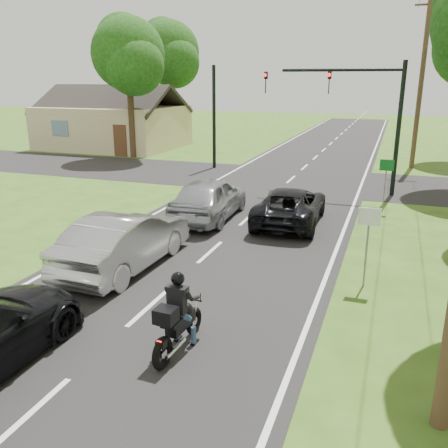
{
  "coord_description": "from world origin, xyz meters",
  "views": [
    {
      "loc": [
        5.12,
        -8.95,
        5.17
      ],
      "look_at": [
        0.82,
        3.0,
        1.3
      ],
      "focal_mm": 38.0,
      "sensor_mm": 36.0,
      "label": 1
    }
  ],
  "objects": [
    {
      "name": "motorcycle_rider",
      "position": [
        1.45,
        -1.46,
        0.66
      ],
      "size": [
        0.55,
        1.95,
        1.68
      ],
      "rotation": [
        0.0,
        0.0,
        -0.05
      ],
      "color": "black",
      "rests_on": "ground"
    },
    {
      "name": "utility_pole_far",
      "position": [
        6.2,
        22.0,
        5.08
      ],
      "size": [
        1.6,
        0.28,
        10.0
      ],
      "color": "brown",
      "rests_on": "ground"
    },
    {
      "name": "sign_green",
      "position": [
        4.9,
        10.98,
        1.6
      ],
      "size": [
        0.55,
        0.07,
        2.12
      ],
      "color": "slate",
      "rests_on": "ground"
    },
    {
      "name": "ground",
      "position": [
        0.0,
        0.0,
        0.0
      ],
      "size": [
        140.0,
        140.0,
        0.0
      ],
      "primitive_type": "plane",
      "color": "#2F5417",
      "rests_on": "ground"
    },
    {
      "name": "silver_sedan",
      "position": [
        -1.79,
        2.02,
        0.82
      ],
      "size": [
        1.83,
        4.94,
        1.61
      ],
      "primitive_type": "imported",
      "rotation": [
        0.0,
        0.0,
        3.12
      ],
      "color": "#ACACB1",
      "rests_on": "road"
    },
    {
      "name": "sign_white",
      "position": [
        4.7,
        2.98,
        1.6
      ],
      "size": [
        0.55,
        0.07,
        2.12
      ],
      "color": "slate",
      "rests_on": "ground"
    },
    {
      "name": "traffic_signal",
      "position": [
        3.34,
        14.0,
        4.14
      ],
      "size": [
        6.38,
        0.44,
        6.0
      ],
      "color": "black",
      "rests_on": "ground"
    },
    {
      "name": "tree_left_far",
      "position": [
        -13.7,
        29.76,
        7.13
      ],
      "size": [
        5.76,
        5.58,
        10.14
      ],
      "color": "#332316",
      "rests_on": "ground"
    },
    {
      "name": "house",
      "position": [
        -16.0,
        24.0,
        1.77
      ],
      "size": [
        10.2,
        8.0,
        4.84
      ],
      "color": "tan",
      "rests_on": "ground"
    },
    {
      "name": "silver_suv",
      "position": [
        -1.4,
        7.5,
        0.83
      ],
      "size": [
        2.1,
        4.88,
        1.64
      ],
      "primitive_type": "imported",
      "rotation": [
        0.0,
        0.0,
        3.18
      ],
      "color": "#A1A5A9",
      "rests_on": "road"
    },
    {
      "name": "tree_left_near",
      "position": [
        -11.73,
        19.78,
        6.53
      ],
      "size": [
        5.12,
        4.96,
        9.22
      ],
      "color": "#332316",
      "rests_on": "ground"
    },
    {
      "name": "signal_pole_far",
      "position": [
        -5.2,
        18.0,
        3.0
      ],
      "size": [
        0.2,
        0.2,
        6.0
      ],
      "primitive_type": "cylinder",
      "color": "black",
      "rests_on": "ground"
    },
    {
      "name": "dark_suv",
      "position": [
        1.67,
        7.98,
        0.68
      ],
      "size": [
        2.42,
        4.92,
        1.34
      ],
      "primitive_type": "imported",
      "rotation": [
        0.0,
        0.0,
        3.18
      ],
      "color": "black",
      "rests_on": "road"
    },
    {
      "name": "road",
      "position": [
        0.0,
        10.0,
        0.01
      ],
      "size": [
        8.0,
        100.0,
        0.01
      ],
      "primitive_type": "cube",
      "color": "black",
      "rests_on": "ground"
    },
    {
      "name": "cross_road",
      "position": [
        0.0,
        16.0,
        0.01
      ],
      "size": [
        60.0,
        7.0,
        0.01
      ],
      "primitive_type": "cube",
      "color": "black",
      "rests_on": "ground"
    }
  ]
}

